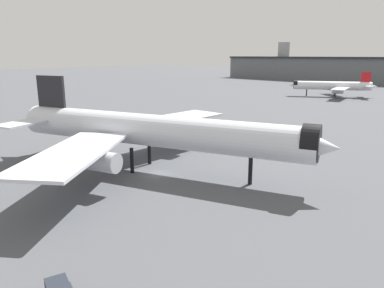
% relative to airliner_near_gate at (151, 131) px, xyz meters
% --- Properties ---
extents(ground, '(900.00, 900.00, 0.00)m').
position_rel_airliner_near_gate_xyz_m(ground, '(2.31, -0.78, -6.48)').
color(ground, '#4C4F54').
extents(airliner_near_gate, '(55.39, 49.62, 14.71)m').
position_rel_airliner_near_gate_xyz_m(airliner_near_gate, '(0.00, 0.00, 0.00)').
color(airliner_near_gate, silver).
rests_on(airliner_near_gate, ground).
extents(airliner_far_taxiway, '(35.23, 31.50, 11.03)m').
position_rel_airliner_near_gate_xyz_m(airliner_far_taxiway, '(-14.55, 125.35, -1.61)').
color(airliner_far_taxiway, silver).
rests_on(airliner_far_taxiway, ground).
extents(terminal_building, '(203.14, 47.25, 27.73)m').
position_rel_airliner_near_gate_xyz_m(terminal_building, '(-32.01, 221.38, 2.23)').
color(terminal_building, slate).
rests_on(terminal_building, ground).
extents(traffic_cone_wingtip, '(0.56, 0.56, 0.69)m').
position_rel_airliner_near_gate_xyz_m(traffic_cone_wingtip, '(-1.22, 33.32, -6.13)').
color(traffic_cone_wingtip, '#F2600C').
rests_on(traffic_cone_wingtip, ground).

